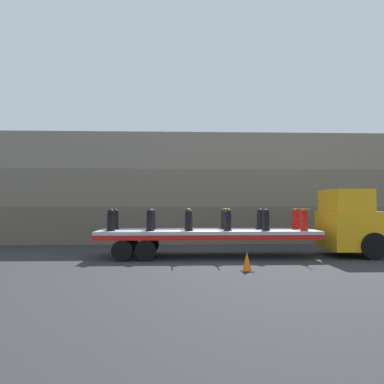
{
  "coord_description": "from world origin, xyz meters",
  "views": [
    {
      "loc": [
        -1.28,
        -16.09,
        2.23
      ],
      "look_at": [
        -0.66,
        0.0,
        2.78
      ],
      "focal_mm": 35.0,
      "sensor_mm": 36.0,
      "label": 1
    }
  ],
  "objects_px": {
    "fire_hydrant_black_near_4": "(266,220)",
    "fire_hydrant_black_near_2": "(189,220)",
    "fire_hydrant_black_far_0": "(115,219)",
    "fire_hydrant_black_near_0": "(111,220)",
    "fire_hydrant_red_near_5": "(304,220)",
    "fire_hydrant_black_near_3": "(228,220)",
    "fire_hydrant_black_far_1": "(152,219)",
    "flatbed_trailer": "(194,235)",
    "fire_hydrant_black_near_1": "(150,220)",
    "fire_hydrant_black_far_4": "(260,219)",
    "traffic_cone": "(247,262)",
    "fire_hydrant_black_far_2": "(188,219)",
    "fire_hydrant_black_far_3": "(224,219)",
    "truck_cab": "(351,223)",
    "fire_hydrant_red_far_5": "(296,219)"
  },
  "relations": [
    {
      "from": "fire_hydrant_black_near_4",
      "to": "fire_hydrant_black_near_2",
      "type": "bearing_deg",
      "value": 180.0
    },
    {
      "from": "fire_hydrant_black_far_0",
      "to": "fire_hydrant_black_near_2",
      "type": "xyz_separation_m",
      "value": [
        3.23,
        -1.09,
        0.0
      ]
    },
    {
      "from": "fire_hydrant_black_near_0",
      "to": "fire_hydrant_black_near_2",
      "type": "xyz_separation_m",
      "value": [
        3.23,
        0.0,
        0.0
      ]
    },
    {
      "from": "fire_hydrant_black_near_2",
      "to": "fire_hydrant_red_near_5",
      "type": "xyz_separation_m",
      "value": [
        4.84,
        0.0,
        0.0
      ]
    },
    {
      "from": "fire_hydrant_black_near_3",
      "to": "fire_hydrant_black_far_1",
      "type": "bearing_deg",
      "value": 161.41
    },
    {
      "from": "flatbed_trailer",
      "to": "fire_hydrant_black_near_1",
      "type": "bearing_deg",
      "value": -163.46
    },
    {
      "from": "fire_hydrant_black_far_0",
      "to": "fire_hydrant_black_near_0",
      "type": "bearing_deg",
      "value": -90.0
    },
    {
      "from": "fire_hydrant_black_near_0",
      "to": "fire_hydrant_black_near_1",
      "type": "relative_size",
      "value": 1.0
    },
    {
      "from": "flatbed_trailer",
      "to": "fire_hydrant_black_near_0",
      "type": "distance_m",
      "value": 3.54
    },
    {
      "from": "fire_hydrant_black_far_4",
      "to": "traffic_cone",
      "type": "xyz_separation_m",
      "value": [
        -1.37,
        -4.12,
        -1.27
      ]
    },
    {
      "from": "fire_hydrant_red_near_5",
      "to": "fire_hydrant_black_near_2",
      "type": "bearing_deg",
      "value": 180.0
    },
    {
      "from": "fire_hydrant_black_far_1",
      "to": "fire_hydrant_black_near_4",
      "type": "bearing_deg",
      "value": -12.64
    },
    {
      "from": "fire_hydrant_black_far_2",
      "to": "fire_hydrant_black_far_3",
      "type": "bearing_deg",
      "value": 0.0
    },
    {
      "from": "fire_hydrant_black_near_2",
      "to": "fire_hydrant_black_far_2",
      "type": "distance_m",
      "value": 1.09
    },
    {
      "from": "fire_hydrant_black_far_1",
      "to": "fire_hydrant_black_far_3",
      "type": "distance_m",
      "value": 3.23
    },
    {
      "from": "fire_hydrant_black_near_0",
      "to": "fire_hydrant_black_near_2",
      "type": "relative_size",
      "value": 1.0
    },
    {
      "from": "fire_hydrant_black_far_3",
      "to": "fire_hydrant_black_near_4",
      "type": "relative_size",
      "value": 1.0
    },
    {
      "from": "fire_hydrant_black_near_0",
      "to": "fire_hydrant_black_far_2",
      "type": "relative_size",
      "value": 1.0
    },
    {
      "from": "traffic_cone",
      "to": "truck_cab",
      "type": "bearing_deg",
      "value": 34.14
    },
    {
      "from": "fire_hydrant_red_far_5",
      "to": "fire_hydrant_black_far_2",
      "type": "bearing_deg",
      "value": 180.0
    },
    {
      "from": "fire_hydrant_black_far_2",
      "to": "fire_hydrant_black_far_3",
      "type": "distance_m",
      "value": 1.61
    },
    {
      "from": "fire_hydrant_black_near_3",
      "to": "fire_hydrant_black_far_3",
      "type": "distance_m",
      "value": 1.09
    },
    {
      "from": "truck_cab",
      "to": "fire_hydrant_red_far_5",
      "type": "xyz_separation_m",
      "value": [
        -2.29,
        0.54,
        0.16
      ]
    },
    {
      "from": "truck_cab",
      "to": "traffic_cone",
      "type": "relative_size",
      "value": 4.37
    },
    {
      "from": "truck_cab",
      "to": "fire_hydrant_black_far_4",
      "type": "bearing_deg",
      "value": 172.09
    },
    {
      "from": "fire_hydrant_black_near_0",
      "to": "truck_cab",
      "type": "bearing_deg",
      "value": 3.0
    },
    {
      "from": "fire_hydrant_black_far_3",
      "to": "fire_hydrant_black_far_1",
      "type": "bearing_deg",
      "value": 180.0
    },
    {
      "from": "fire_hydrant_black_near_1",
      "to": "fire_hydrant_red_far_5",
      "type": "distance_m",
      "value": 6.54
    },
    {
      "from": "fire_hydrant_black_far_0",
      "to": "fire_hydrant_red_near_5",
      "type": "bearing_deg",
      "value": -7.66
    },
    {
      "from": "fire_hydrant_black_near_0",
      "to": "traffic_cone",
      "type": "distance_m",
      "value": 6.05
    },
    {
      "from": "fire_hydrant_black_near_0",
      "to": "traffic_cone",
      "type": "height_order",
      "value": "fire_hydrant_black_near_0"
    },
    {
      "from": "fire_hydrant_black_far_2",
      "to": "traffic_cone",
      "type": "height_order",
      "value": "fire_hydrant_black_far_2"
    },
    {
      "from": "fire_hydrant_black_near_3",
      "to": "fire_hydrant_red_far_5",
      "type": "xyz_separation_m",
      "value": [
        3.23,
        1.09,
        0.0
      ]
    },
    {
      "from": "flatbed_trailer",
      "to": "fire_hydrant_red_near_5",
      "type": "xyz_separation_m",
      "value": [
        4.63,
        -0.54,
        0.65
      ]
    },
    {
      "from": "fire_hydrant_black_near_2",
      "to": "fire_hydrant_black_near_4",
      "type": "distance_m",
      "value": 3.23
    },
    {
      "from": "fire_hydrant_black_near_1",
      "to": "fire_hydrant_black_far_3",
      "type": "height_order",
      "value": "same"
    },
    {
      "from": "fire_hydrant_black_near_3",
      "to": "fire_hydrant_black_far_3",
      "type": "xyz_separation_m",
      "value": [
        0.0,
        1.09,
        0.0
      ]
    },
    {
      "from": "fire_hydrant_black_near_1",
      "to": "fire_hydrant_black_far_4",
      "type": "xyz_separation_m",
      "value": [
        4.84,
        1.09,
        0.0
      ]
    },
    {
      "from": "fire_hydrant_black_far_0",
      "to": "fire_hydrant_black_near_3",
      "type": "relative_size",
      "value": 1.0
    },
    {
      "from": "flatbed_trailer",
      "to": "traffic_cone",
      "type": "height_order",
      "value": "flatbed_trailer"
    },
    {
      "from": "fire_hydrant_black_near_2",
      "to": "fire_hydrant_red_far_5",
      "type": "xyz_separation_m",
      "value": [
        4.84,
        1.09,
        0.0
      ]
    },
    {
      "from": "truck_cab",
      "to": "fire_hydrant_red_far_5",
      "type": "height_order",
      "value": "truck_cab"
    },
    {
      "from": "fire_hydrant_black_far_4",
      "to": "truck_cab",
      "type": "bearing_deg",
      "value": -7.91
    },
    {
      "from": "fire_hydrant_black_near_2",
      "to": "traffic_cone",
      "type": "relative_size",
      "value": 1.37
    },
    {
      "from": "fire_hydrant_black_near_0",
      "to": "fire_hydrant_black_far_2",
      "type": "xyz_separation_m",
      "value": [
        3.23,
        1.09,
        0.0
      ]
    },
    {
      "from": "fire_hydrant_black_far_0",
      "to": "fire_hydrant_black_near_1",
      "type": "bearing_deg",
      "value": -33.92
    },
    {
      "from": "fire_hydrant_black_far_1",
      "to": "fire_hydrant_black_near_3",
      "type": "bearing_deg",
      "value": -18.59
    },
    {
      "from": "flatbed_trailer",
      "to": "fire_hydrant_black_near_2",
      "type": "distance_m",
      "value": 0.87
    },
    {
      "from": "truck_cab",
      "to": "fire_hydrant_black_near_2",
      "type": "distance_m",
      "value": 7.15
    },
    {
      "from": "fire_hydrant_black_far_3",
      "to": "fire_hydrant_red_far_5",
      "type": "height_order",
      "value": "same"
    }
  ]
}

